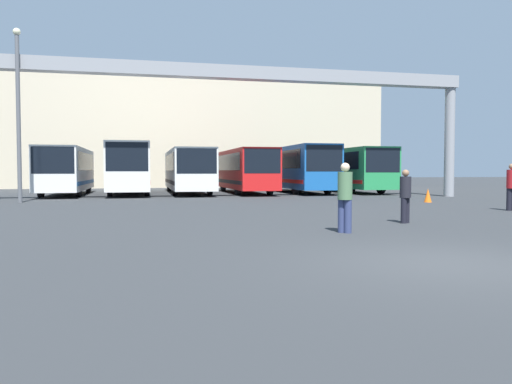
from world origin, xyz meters
The scene contains 14 objects.
ground_plane centered at (0.00, 0.00, 0.00)m, with size 200.00×200.00×0.00m, color #2D3033.
building_backdrop centered at (0.00, 44.51, 5.21)m, with size 36.53×12.00×10.43m.
overhead_gantry centered at (0.00, 19.50, 6.02)m, with size 26.89×0.80×7.24m.
bus_slot_0 centered at (-9.74, 26.42, 1.72)m, with size 2.44×10.06×2.97m.
bus_slot_1 centered at (-5.85, 27.17, 1.88)m, with size 2.55×11.58×3.27m.
bus_slot_2 centered at (-1.95, 27.43, 1.71)m, with size 2.55×12.10×2.95m.
bus_slot_3 centered at (1.95, 26.67, 1.72)m, with size 2.45×10.57×2.98m.
bus_slot_4 centered at (5.85, 26.69, 1.87)m, with size 2.58×10.61×3.24m.
bus_slot_5 centered at (9.74, 26.85, 1.79)m, with size 2.57×10.93×3.10m.
pedestrian_mid_right centered at (2.60, 6.06, 0.85)m, with size 0.33×0.33×1.60m.
pedestrian_near_center centered at (9.06, 9.36, 0.98)m, with size 0.38×0.38×1.84m.
pedestrian_near_left centered at (-0.08, 4.29, 0.94)m, with size 0.37×0.37×1.76m.
traffic_cone centered at (8.76, 14.72, 0.34)m, with size 0.37×0.37×0.68m.
lamp_post centered at (-10.88, 18.97, 4.59)m, with size 0.36×0.36×8.46m.
Camera 1 is at (-5.05, -7.39, 1.57)m, focal length 35.00 mm.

